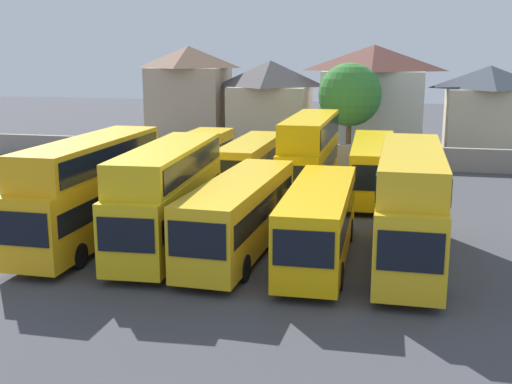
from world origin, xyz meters
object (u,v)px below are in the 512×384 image
at_px(bus_5, 410,201).
at_px(house_terrace_left, 189,95).
at_px(house_terrace_right, 373,98).
at_px(bus_8, 310,151).
at_px(bus_2, 168,192).
at_px(house_terrace_far_right, 488,109).
at_px(tree_left_of_lot, 350,95).
at_px(bus_7, 252,162).
at_px(bus_6, 195,159).
at_px(bus_9, 373,165).
at_px(bus_3, 240,212).
at_px(house_terrace_centre, 270,103).
at_px(bus_1, 91,185).
at_px(bus_4, 319,219).

relative_size(bus_5, house_terrace_left, 1.21).
bearing_deg(house_terrace_right, bus_8, -98.94).
bearing_deg(bus_2, bus_5, 87.22).
bearing_deg(bus_8, house_terrace_far_right, 147.04).
distance_m(house_terrace_far_right, tree_left_of_lot, 13.70).
bearing_deg(house_terrace_left, bus_7, -61.33).
height_order(bus_7, house_terrace_far_right, house_terrace_far_right).
relative_size(bus_6, bus_7, 1.02).
distance_m(bus_9, tree_left_of_lot, 13.17).
xyz_separation_m(bus_3, bus_7, (-2.49, 13.31, -0.07)).
height_order(bus_6, house_terrace_centre, house_terrace_centre).
bearing_deg(house_terrace_far_right, bus_7, -130.96).
relative_size(bus_2, bus_7, 1.07).
distance_m(bus_5, bus_7, 16.49).
relative_size(bus_7, bus_9, 0.88).
distance_m(bus_2, house_terrace_right, 33.07).
xyz_separation_m(bus_1, bus_5, (14.67, 0.03, -0.01)).
xyz_separation_m(bus_8, house_terrace_left, (-14.52, 19.90, 2.00)).
relative_size(bus_1, bus_4, 1.08).
distance_m(bus_1, house_terrace_right, 34.14).
bearing_deg(bus_5, house_terrace_left, -147.52).
xyz_separation_m(bus_4, bus_8, (-2.24, 13.28, 0.89)).
relative_size(bus_3, bus_7, 1.10).
bearing_deg(house_terrace_centre, bus_9, -61.59).
distance_m(bus_5, tree_left_of_lot, 25.99).
bearing_deg(bus_2, house_terrace_right, 163.10).
height_order(bus_4, tree_left_of_lot, tree_left_of_lot).
xyz_separation_m(bus_3, house_terrace_centre, (-5.05, 32.41, 2.18)).
bearing_deg(bus_9, bus_5, 6.87).
xyz_separation_m(bus_1, bus_4, (10.88, -0.50, -0.90)).
distance_m(bus_7, house_terrace_left, 22.40).
distance_m(bus_2, house_terrace_centre, 32.41).
xyz_separation_m(bus_9, house_terrace_right, (-0.95, 18.98, 2.85)).
bearing_deg(bus_4, tree_left_of_lot, -179.26).
distance_m(bus_1, bus_9, 18.17).
bearing_deg(house_terrace_right, house_terrace_centre, 178.35).
bearing_deg(bus_1, bus_9, 136.20).
xyz_separation_m(bus_8, house_terrace_far_right, (13.03, 19.87, 1.14)).
bearing_deg(bus_7, bus_9, 89.33).
xyz_separation_m(bus_9, house_terrace_centre, (-10.41, 19.25, 2.14)).
bearing_deg(bus_3, tree_left_of_lot, 176.08).
height_order(bus_5, bus_9, bus_5).
distance_m(bus_5, house_terrace_left, 38.63).
relative_size(bus_2, house_terrace_centre, 1.36).
height_order(bus_2, house_terrace_left, house_terrace_left).
xyz_separation_m(bus_6, bus_9, (11.58, 0.42, -0.02)).
relative_size(house_terrace_left, house_terrace_far_right, 1.22).
bearing_deg(house_terrace_far_right, bus_6, -135.84).
bearing_deg(bus_7, bus_3, 11.02).
bearing_deg(bus_1, house_terrace_right, 160.24).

